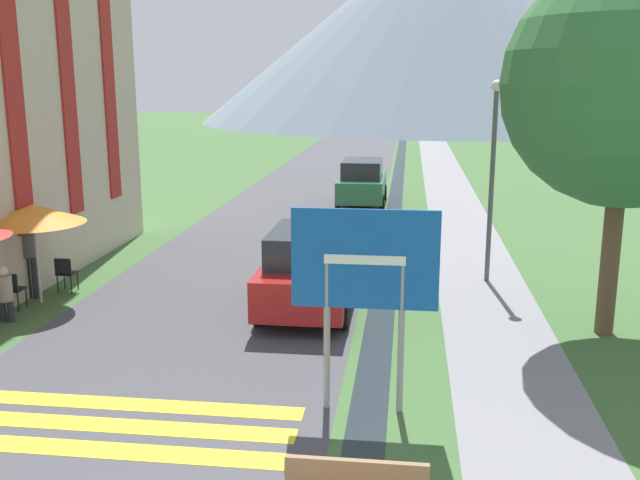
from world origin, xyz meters
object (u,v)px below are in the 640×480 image
at_px(road_sign, 365,277).
at_px(cafe_chair_far_left, 65,271).
at_px(parked_car_near, 309,268).
at_px(cafe_chair_middle, 12,288).
at_px(tree_by_path, 626,85).
at_px(person_standing_terrace, 29,255).
at_px(cafe_umbrella_middle_orange, 33,214).
at_px(parked_car_far, 362,182).
at_px(person_seated_near, 5,291).
at_px(streetlamp, 493,164).

bearing_deg(road_sign, cafe_chair_far_left, 144.48).
relative_size(parked_car_near, cafe_chair_middle, 5.01).
bearing_deg(parked_car_near, tree_by_path, -7.91).
xyz_separation_m(cafe_chair_middle, tree_by_path, (12.58, 0.11, 4.37)).
height_order(person_standing_terrace, tree_by_path, tree_by_path).
bearing_deg(cafe_chair_middle, cafe_umbrella_middle_orange, 36.16).
relative_size(parked_car_far, person_seated_near, 3.63).
bearing_deg(cafe_umbrella_middle_orange, cafe_chair_middle, -120.08).
bearing_deg(cafe_chair_middle, parked_car_far, 41.31).
xyz_separation_m(parked_car_near, tree_by_path, (6.10, -0.85, 3.98)).
bearing_deg(person_standing_terrace, cafe_chair_middle, -87.03).
relative_size(road_sign, person_seated_near, 2.61).
height_order(person_seated_near, streetlamp, streetlamp).
distance_m(parked_car_near, tree_by_path, 7.33).
relative_size(parked_car_far, cafe_chair_middle, 5.15).
relative_size(cafe_chair_far_left, streetlamp, 0.17).
bearing_deg(person_standing_terrace, parked_car_near, 0.49).
distance_m(person_seated_near, tree_by_path, 13.03).
bearing_deg(person_seated_near, person_standing_terrace, 101.28).
distance_m(cafe_chair_far_left, cafe_umbrella_middle_orange, 1.78).
bearing_deg(person_seated_near, cafe_umbrella_middle_orange, 87.56).
xyz_separation_m(road_sign, cafe_chair_far_left, (-7.45, 5.32, -1.62)).
bearing_deg(parked_car_far, person_standing_terrace, -116.52).
distance_m(cafe_chair_middle, person_seated_near, 0.80).
xyz_separation_m(person_seated_near, streetlamp, (10.35, 4.42, 2.29)).
bearing_deg(road_sign, cafe_umbrella_middle_orange, 149.71).
height_order(cafe_umbrella_middle_orange, person_seated_near, cafe_umbrella_middle_orange).
xyz_separation_m(person_seated_near, tree_by_path, (12.30, 0.84, 4.22)).
bearing_deg(tree_by_path, road_sign, -138.95).
xyz_separation_m(parked_car_near, cafe_umbrella_middle_orange, (-6.14, -0.38, 1.15)).
bearing_deg(cafe_chair_middle, person_standing_terrace, 69.21).
distance_m(road_sign, streetlamp, 8.07).
height_order(road_sign, person_standing_terrace, road_sign).
bearing_deg(road_sign, tree_by_path, 41.05).
bearing_deg(parked_car_near, road_sign, -72.74).
bearing_deg(parked_car_far, person_seated_near, -112.99).
xyz_separation_m(cafe_chair_far_left, cafe_umbrella_middle_orange, (-0.19, -0.85, 1.55)).
relative_size(parked_car_far, tree_by_path, 0.61).
xyz_separation_m(person_seated_near, person_standing_terrace, (-0.33, 1.63, 0.36)).
xyz_separation_m(parked_car_near, streetlamp, (4.15, 2.73, 2.05)).
bearing_deg(cafe_chair_far_left, parked_car_far, 44.35).
xyz_separation_m(road_sign, cafe_umbrella_middle_orange, (-7.65, 4.47, -0.07)).
bearing_deg(person_seated_near, parked_car_near, 15.25).
relative_size(road_sign, cafe_chair_far_left, 3.71).
bearing_deg(parked_car_far, road_sign, -86.15).
relative_size(cafe_chair_middle, tree_by_path, 0.12).
distance_m(cafe_chair_far_left, streetlamp, 10.63).
relative_size(parked_car_near, cafe_chair_far_left, 5.01).
height_order(person_seated_near, person_standing_terrace, person_standing_terrace).
bearing_deg(parked_car_far, parked_car_near, -91.14).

